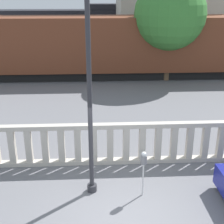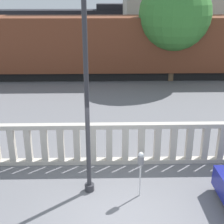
{
  "view_description": "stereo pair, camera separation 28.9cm",
  "coord_description": "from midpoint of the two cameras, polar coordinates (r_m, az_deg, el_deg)",
  "views": [
    {
      "loc": [
        -0.66,
        -6.08,
        5.2
      ],
      "look_at": [
        -0.14,
        3.78,
        1.39
      ],
      "focal_mm": 50.0,
      "sensor_mm": 36.0,
      "label": 1
    },
    {
      "loc": [
        -0.37,
        -6.09,
        5.2
      ],
      "look_at": [
        -0.14,
        3.78,
        1.39
      ],
      "focal_mm": 50.0,
      "sensor_mm": 36.0,
      "label": 2
    }
  ],
  "objects": [
    {
      "name": "train_far",
      "position": [
        35.58,
        -13.42,
        15.1
      ],
      "size": [
        19.11,
        3.18,
        4.05
      ],
      "color": "black",
      "rests_on": "ground"
    },
    {
      "name": "balustrade",
      "position": [
        9.97,
        1.8,
        -5.84
      ],
      "size": [
        16.83,
        0.24,
        1.38
      ],
      "color": "#BCB5A8",
      "rests_on": "ground"
    },
    {
      "name": "ground_plane",
      "position": [
        8.03,
        2.85,
        -19.36
      ],
      "size": [
        160.0,
        160.0,
        0.0
      ],
      "primitive_type": "plane",
      "color": "slate"
    },
    {
      "name": "train_near",
      "position": [
        20.48,
        6.41,
        11.94
      ],
      "size": [
        26.88,
        3.01,
        4.4
      ],
      "color": "black",
      "rests_on": "ground"
    },
    {
      "name": "parking_meter",
      "position": [
        8.3,
        6.29,
        -8.97
      ],
      "size": [
        0.17,
        0.17,
        1.33
      ],
      "color": "silver",
      "rests_on": "ground"
    },
    {
      "name": "tree_left",
      "position": [
        19.47,
        11.85,
        17.07
      ],
      "size": [
        4.25,
        4.25,
        6.12
      ],
      "color": "brown",
      "rests_on": "ground"
    },
    {
      "name": "lamppost",
      "position": [
        7.48,
        -3.81,
        11.95
      ],
      "size": [
        0.35,
        0.35,
        6.85
      ],
      "color": "#2D2D33",
      "rests_on": "ground"
    }
  ]
}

